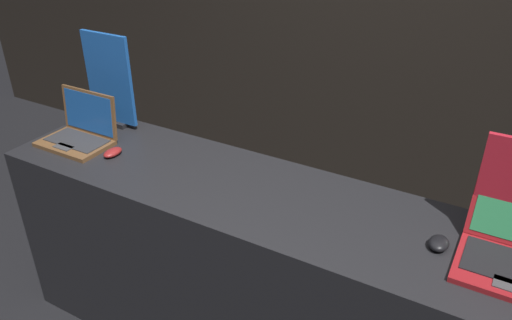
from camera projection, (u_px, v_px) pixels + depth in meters
name	position (u px, v px, depth m)	size (l,w,h in m)	color
wall_back	(387.00, 5.00, 3.12)	(8.00, 0.05, 2.80)	black
display_counter	(254.00, 277.00, 2.30)	(2.39, 0.60, 0.94)	black
laptop_front	(80.00, 131.00, 2.44)	(0.34, 0.25, 0.24)	brown
mouse_front	(113.00, 152.00, 2.33)	(0.06, 0.10, 0.03)	maroon
promo_stand_front	(110.00, 83.00, 2.53)	(0.29, 0.07, 0.49)	black
mouse_back	(439.00, 243.00, 1.74)	(0.07, 0.09, 0.04)	black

